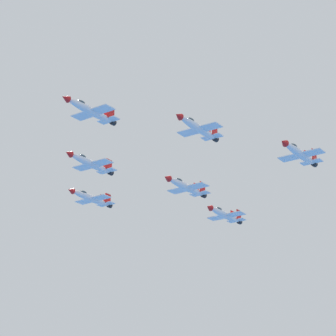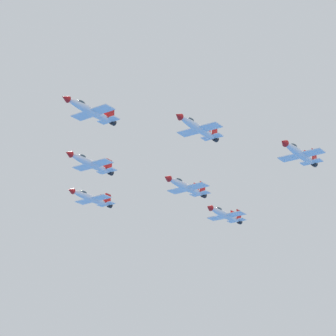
% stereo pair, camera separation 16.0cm
% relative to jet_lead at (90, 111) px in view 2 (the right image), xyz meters
% --- Properties ---
extents(jet_lead, '(16.80, 11.30, 3.82)m').
position_rel_jet_lead_xyz_m(jet_lead, '(0.00, 0.00, 0.00)').
color(jet_lead, white).
extents(jet_left_wingman, '(17.16, 11.44, 3.85)m').
position_rel_jet_lead_xyz_m(jet_left_wingman, '(-10.31, 23.86, -1.50)').
color(jet_left_wingman, white).
extents(jet_right_wingman, '(17.49, 11.68, 3.93)m').
position_rel_jet_lead_xyz_m(jet_right_wingman, '(-25.21, -6.33, -3.09)').
color(jet_right_wingman, white).
extents(jet_left_outer, '(17.78, 11.87, 3.99)m').
position_rel_jet_lead_xyz_m(jet_left_outer, '(-20.62, 47.72, -5.55)').
color(jet_left_outer, white).
extents(jet_right_outer, '(17.44, 11.72, 3.96)m').
position_rel_jet_lead_xyz_m(jet_right_outer, '(-50.42, -12.66, -4.02)').
color(jet_right_outer, white).
extents(jet_slot_rear, '(17.65, 11.85, 4.00)m').
position_rel_jet_lead_xyz_m(jet_slot_rear, '(-35.52, 17.53, -7.34)').
color(jet_slot_rear, white).
extents(jet_trailing, '(17.33, 11.58, 3.90)m').
position_rel_jet_lead_xyz_m(jet_trailing, '(-53.28, 26.30, -10.13)').
color(jet_trailing, white).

